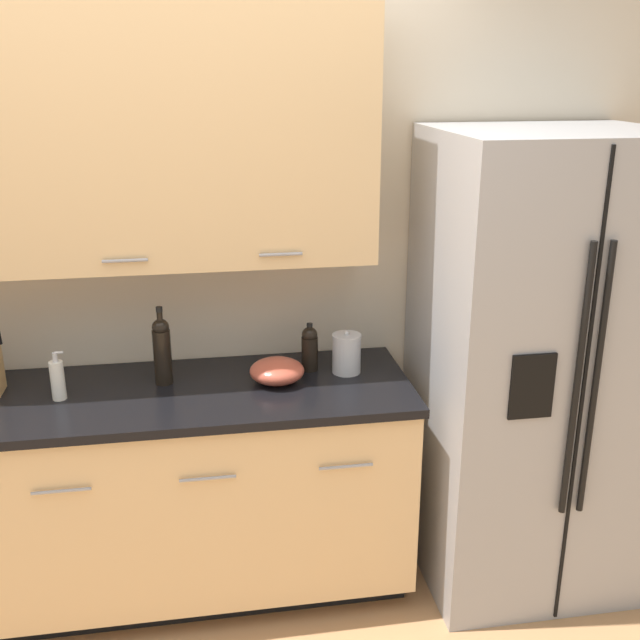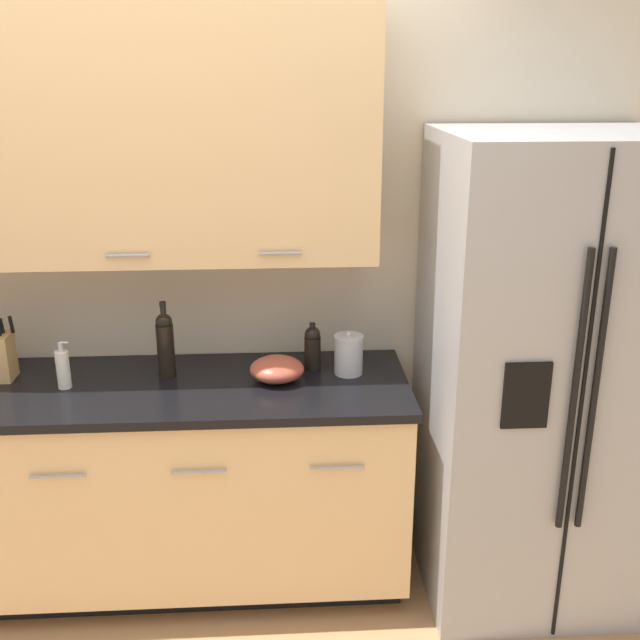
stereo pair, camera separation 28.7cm
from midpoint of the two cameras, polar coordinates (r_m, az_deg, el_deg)
The scene contains 8 objects.
wall_back at distance 3.07m, azimuth -15.84°, elevation 6.45°, with size 10.00×0.39×2.60m.
counter_unit at distance 3.17m, azimuth -15.76°, elevation -12.65°, with size 2.11×0.64×0.90m.
refrigerator at distance 3.09m, azimuth 13.50°, elevation -3.47°, with size 0.87×0.79×1.86m.
wine_bottle at distance 2.97m, azimuth -14.67°, elevation -2.24°, with size 0.07×0.07×0.31m.
soap_dispenser at distance 2.98m, azimuth -22.01°, elevation -4.29°, with size 0.06×0.05×0.19m.
oil_bottle at distance 3.02m, azimuth -3.51°, elevation -2.16°, with size 0.07×0.07×0.20m.
steel_canister at distance 3.00m, azimuth -0.70°, elevation -2.61°, with size 0.12×0.12×0.18m.
mixing_bowl at distance 2.94m, azimuth -6.11°, elevation -3.93°, with size 0.21×0.21×0.09m.
Camera 1 is at (0.18, -2.01, 2.08)m, focal length 42.00 mm.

